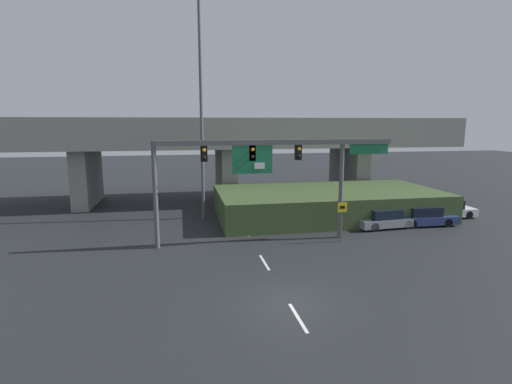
% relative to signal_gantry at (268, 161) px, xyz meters
% --- Properties ---
extents(ground_plane, '(160.00, 160.00, 0.00)m').
position_rel_signal_gantry_xyz_m(ground_plane, '(-0.99, -8.49, -5.17)').
color(ground_plane, black).
extents(lane_markings, '(0.14, 27.66, 0.01)m').
position_rel_signal_gantry_xyz_m(lane_markings, '(-0.99, 2.61, -5.16)').
color(lane_markings, silver).
rests_on(lane_markings, ground).
extents(signal_gantry, '(15.01, 0.44, 6.43)m').
position_rel_signal_gantry_xyz_m(signal_gantry, '(0.00, 0.00, 0.00)').
color(signal_gantry, '#515456').
rests_on(signal_gantry, ground).
extents(speed_limit_sign, '(0.60, 0.11, 2.60)m').
position_rel_signal_gantry_xyz_m(speed_limit_sign, '(4.56, -0.92, -3.48)').
color(speed_limit_sign, '#4C4C4C').
rests_on(speed_limit_sign, ground).
extents(highway_light_pole_near, '(0.70, 0.36, 17.37)m').
position_rel_signal_gantry_xyz_m(highway_light_pole_near, '(-3.62, 7.15, 3.90)').
color(highway_light_pole_near, '#515456').
rests_on(highway_light_pole_near, ground).
extents(overpass_bridge, '(45.04, 9.00, 7.88)m').
position_rel_signal_gantry_xyz_m(overpass_bridge, '(-0.99, 14.63, 0.33)').
color(overpass_bridge, gray).
rests_on(overpass_bridge, ground).
extents(grass_embankment, '(17.54, 9.10, 2.14)m').
position_rel_signal_gantry_xyz_m(grass_embankment, '(6.25, 6.01, -4.10)').
color(grass_embankment, '#384C28').
rests_on(grass_embankment, ground).
extents(parked_sedan_near_right, '(4.45, 2.07, 1.40)m').
position_rel_signal_gantry_xyz_m(parked_sedan_near_right, '(9.00, 1.79, -4.52)').
color(parked_sedan_near_right, gray).
rests_on(parked_sedan_near_right, ground).
extents(parked_sedan_mid_right, '(4.55, 1.95, 1.44)m').
position_rel_signal_gantry_xyz_m(parked_sedan_mid_right, '(12.16, 1.91, -4.50)').
color(parked_sedan_mid_right, navy).
rests_on(parked_sedan_mid_right, ground).
extents(parked_sedan_far_right, '(4.32, 1.89, 1.46)m').
position_rel_signal_gantry_xyz_m(parked_sedan_far_right, '(15.40, 3.80, -4.50)').
color(parked_sedan_far_right, silver).
rests_on(parked_sedan_far_right, ground).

